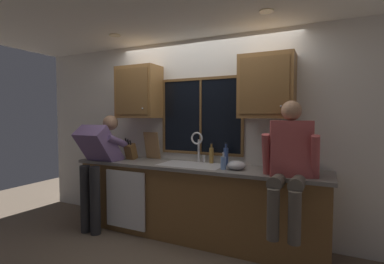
{
  "coord_description": "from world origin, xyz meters",
  "views": [
    {
      "loc": [
        1.5,
        -3.43,
        1.52
      ],
      "look_at": [
        -0.0,
        -0.3,
        1.33
      ],
      "focal_mm": 26.3,
      "sensor_mm": 36.0,
      "label": 1
    }
  ],
  "objects_px": {
    "knife_block": "(131,152)",
    "mixing_bowl": "(236,165)",
    "bottle_green_glass": "(226,156)",
    "bottle_tall_clear": "(211,155)",
    "person_sitting_on_counter": "(289,159)",
    "person_standing": "(98,159)",
    "soap_dispenser": "(223,163)",
    "cutting_board": "(152,145)"
  },
  "relations": [
    {
      "from": "knife_block",
      "to": "mixing_bowl",
      "type": "relative_size",
      "value": 1.51
    },
    {
      "from": "bottle_green_glass",
      "to": "bottle_tall_clear",
      "type": "bearing_deg",
      "value": 168.34
    },
    {
      "from": "person_sitting_on_counter",
      "to": "bottle_green_glass",
      "type": "relative_size",
      "value": 4.55
    },
    {
      "from": "person_standing",
      "to": "soap_dispenser",
      "type": "relative_size",
      "value": 7.73
    },
    {
      "from": "person_standing",
      "to": "bottle_green_glass",
      "type": "relative_size",
      "value": 5.56
    },
    {
      "from": "soap_dispenser",
      "to": "bottle_green_glass",
      "type": "height_order",
      "value": "bottle_green_glass"
    },
    {
      "from": "knife_block",
      "to": "mixing_bowl",
      "type": "xyz_separation_m",
      "value": [
        1.56,
        -0.1,
        -0.06
      ]
    },
    {
      "from": "bottle_tall_clear",
      "to": "cutting_board",
      "type": "bearing_deg",
      "value": 179.64
    },
    {
      "from": "cutting_board",
      "to": "bottle_green_glass",
      "type": "height_order",
      "value": "cutting_board"
    },
    {
      "from": "bottle_green_glass",
      "to": "bottle_tall_clear",
      "type": "relative_size",
      "value": 1.06
    },
    {
      "from": "cutting_board",
      "to": "bottle_tall_clear",
      "type": "relative_size",
      "value": 1.48
    },
    {
      "from": "person_sitting_on_counter",
      "to": "soap_dispenser",
      "type": "distance_m",
      "value": 0.75
    },
    {
      "from": "person_standing",
      "to": "mixing_bowl",
      "type": "distance_m",
      "value": 1.85
    },
    {
      "from": "bottle_green_glass",
      "to": "person_standing",
      "type": "bearing_deg",
      "value": -164.19
    },
    {
      "from": "cutting_board",
      "to": "person_sitting_on_counter",
      "type": "bearing_deg",
      "value": -14.09
    },
    {
      "from": "knife_block",
      "to": "cutting_board",
      "type": "bearing_deg",
      "value": 36.96
    },
    {
      "from": "cutting_board",
      "to": "mixing_bowl",
      "type": "bearing_deg",
      "value": -11.89
    },
    {
      "from": "person_standing",
      "to": "soap_dispenser",
      "type": "distance_m",
      "value": 1.71
    },
    {
      "from": "knife_block",
      "to": "soap_dispenser",
      "type": "xyz_separation_m",
      "value": [
        1.42,
        -0.16,
        -0.03
      ]
    },
    {
      "from": "mixing_bowl",
      "to": "bottle_tall_clear",
      "type": "bearing_deg",
      "value": 146.5
    },
    {
      "from": "soap_dispenser",
      "to": "bottle_tall_clear",
      "type": "xyz_separation_m",
      "value": [
        -0.28,
        0.33,
        0.03
      ]
    },
    {
      "from": "soap_dispenser",
      "to": "bottle_tall_clear",
      "type": "relative_size",
      "value": 0.76
    },
    {
      "from": "mixing_bowl",
      "to": "bottle_tall_clear",
      "type": "distance_m",
      "value": 0.5
    },
    {
      "from": "bottle_green_glass",
      "to": "soap_dispenser",
      "type": "bearing_deg",
      "value": -76.74
    },
    {
      "from": "cutting_board",
      "to": "bottle_tall_clear",
      "type": "height_order",
      "value": "cutting_board"
    },
    {
      "from": "person_sitting_on_counter",
      "to": "person_standing",
      "type": "bearing_deg",
      "value": -179.24
    },
    {
      "from": "cutting_board",
      "to": "mixing_bowl",
      "type": "height_order",
      "value": "cutting_board"
    },
    {
      "from": "soap_dispenser",
      "to": "bottle_tall_clear",
      "type": "distance_m",
      "value": 0.43
    },
    {
      "from": "bottle_green_glass",
      "to": "bottle_tall_clear",
      "type": "height_order",
      "value": "bottle_green_glass"
    },
    {
      "from": "knife_block",
      "to": "bottle_green_glass",
      "type": "height_order",
      "value": "knife_block"
    },
    {
      "from": "person_sitting_on_counter",
      "to": "cutting_board",
      "type": "relative_size",
      "value": 3.26
    },
    {
      "from": "knife_block",
      "to": "soap_dispenser",
      "type": "height_order",
      "value": "knife_block"
    },
    {
      "from": "person_sitting_on_counter",
      "to": "bottle_green_glass",
      "type": "height_order",
      "value": "person_sitting_on_counter"
    },
    {
      "from": "cutting_board",
      "to": "bottle_green_glass",
      "type": "distance_m",
      "value": 1.12
    },
    {
      "from": "soap_dispenser",
      "to": "bottle_tall_clear",
      "type": "bearing_deg",
      "value": 129.99
    },
    {
      "from": "person_standing",
      "to": "bottle_green_glass",
      "type": "xyz_separation_m",
      "value": [
        1.64,
        0.46,
        0.08
      ]
    },
    {
      "from": "cutting_board",
      "to": "soap_dispenser",
      "type": "bearing_deg",
      "value": -15.78
    },
    {
      "from": "bottle_green_glass",
      "to": "bottle_tall_clear",
      "type": "xyz_separation_m",
      "value": [
        -0.21,
        0.04,
        -0.01
      ]
    },
    {
      "from": "mixing_bowl",
      "to": "bottle_green_glass",
      "type": "distance_m",
      "value": 0.31
    },
    {
      "from": "cutting_board",
      "to": "soap_dispenser",
      "type": "height_order",
      "value": "cutting_board"
    },
    {
      "from": "person_sitting_on_counter",
      "to": "bottle_green_glass",
      "type": "bearing_deg",
      "value": 151.48
    },
    {
      "from": "person_standing",
      "to": "cutting_board",
      "type": "relative_size",
      "value": 3.98
    }
  ]
}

